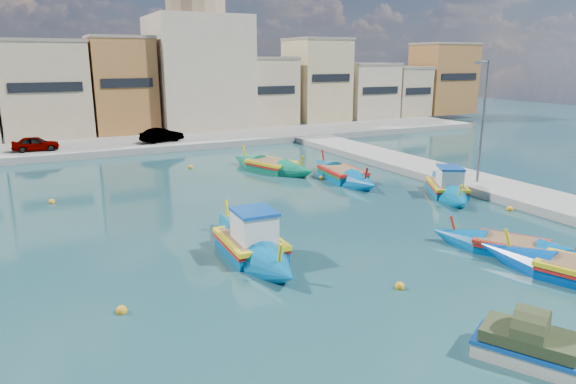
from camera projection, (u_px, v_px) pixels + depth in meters
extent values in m
plane|color=#163643|center=(266.00, 273.00, 19.93)|extent=(160.00, 160.00, 0.00)
cube|color=gray|center=(569.00, 208.00, 27.74)|extent=(4.00, 70.00, 0.50)
cube|color=gray|center=(123.00, 145.00, 47.48)|extent=(80.00, 8.00, 0.60)
cube|color=tan|center=(45.00, 90.00, 50.42)|extent=(7.88, 7.44, 8.99)
cube|color=gray|center=(39.00, 41.00, 49.26)|extent=(8.04, 7.59, 0.30)
cube|color=black|center=(46.00, 87.00, 47.06)|extent=(6.30, 0.10, 0.90)
cube|color=#AA6B35|center=(122.00, 86.00, 52.99)|extent=(6.17, 6.13, 9.43)
cube|color=gray|center=(118.00, 37.00, 51.76)|extent=(6.29, 6.26, 0.30)
cube|color=black|center=(127.00, 83.00, 50.18)|extent=(4.93, 0.10, 0.90)
cube|color=tan|center=(192.00, 100.00, 57.37)|extent=(7.31, 7.69, 6.05)
cube|color=gray|center=(190.00, 71.00, 56.57)|extent=(7.46, 7.85, 0.30)
cube|color=black|center=(202.00, 99.00, 53.93)|extent=(5.85, 0.10, 0.90)
cube|color=tan|center=(258.00, 92.00, 60.52)|extent=(7.54, 7.30, 7.41)
cube|color=gray|center=(257.00, 58.00, 59.55)|extent=(7.69, 7.45, 0.30)
cube|color=black|center=(271.00, 90.00, 57.23)|extent=(6.03, 0.10, 0.90)
cube|color=tan|center=(316.00, 81.00, 63.56)|extent=(6.36, 6.97, 9.63)
cube|color=gray|center=(317.00, 39.00, 62.31)|extent=(6.48, 7.11, 0.30)
cube|color=black|center=(331.00, 78.00, 60.38)|extent=(5.09, 0.10, 0.90)
cube|color=#C3AF91|center=(365.00, 92.00, 66.97)|extent=(6.63, 6.70, 6.65)
cube|color=gray|center=(366.00, 64.00, 66.10)|extent=(6.76, 6.83, 0.30)
cube|color=black|center=(381.00, 90.00, 63.96)|extent=(5.30, 0.10, 0.90)
cube|color=tan|center=(400.00, 92.00, 70.05)|extent=(5.08, 7.51, 6.20)
cube|color=gray|center=(401.00, 67.00, 69.23)|extent=(5.18, 7.66, 0.30)
cube|color=black|center=(419.00, 91.00, 66.69)|extent=(4.06, 0.10, 0.90)
cube|color=#AA6B35|center=(443.00, 79.00, 72.02)|extent=(7.79, 6.00, 9.33)
cube|color=gray|center=(446.00, 44.00, 70.81)|extent=(7.95, 6.12, 0.30)
cube|color=black|center=(459.00, 77.00, 69.27)|extent=(6.23, 0.10, 0.90)
cube|color=#C3AF91|center=(198.00, 72.00, 57.17)|extent=(10.00, 10.00, 12.00)
cylinder|color=#9E8466|center=(195.00, 4.00, 55.36)|extent=(6.40, 6.40, 2.40)
cylinder|color=#595B60|center=(482.00, 127.00, 31.76)|extent=(0.16, 0.16, 8.00)
cylinder|color=#595B60|center=(484.00, 62.00, 30.60)|extent=(1.00, 0.10, 0.10)
cube|color=#595B60|center=(477.00, 63.00, 30.39)|extent=(0.35, 0.15, 0.18)
imported|color=#4C1919|center=(35.00, 144.00, 42.78)|extent=(3.71, 1.68, 1.24)
imported|color=#4C1919|center=(162.00, 135.00, 47.40)|extent=(4.14, 2.31, 1.29)
cube|color=#006598|center=(447.00, 191.00, 31.63)|extent=(3.33, 3.83, 0.93)
cone|color=#006598|center=(437.00, 180.00, 34.29)|extent=(3.18, 3.59, 2.40)
cone|color=#006598|center=(458.00, 202.00, 28.95)|extent=(3.18, 3.59, 2.40)
cube|color=yellow|center=(447.00, 185.00, 31.54)|extent=(3.49, 4.02, 0.17)
cube|color=red|center=(447.00, 187.00, 31.58)|extent=(3.44, 3.93, 0.09)
cube|color=olive|center=(447.00, 183.00, 31.52)|extent=(2.93, 3.42, 0.06)
cylinder|color=yellow|center=(437.00, 170.00, 34.40)|extent=(0.34, 0.45, 1.02)
cylinder|color=yellow|center=(460.00, 193.00, 28.54)|extent=(0.34, 0.45, 1.02)
cube|color=white|center=(450.00, 177.00, 30.92)|extent=(2.00, 2.13, 1.03)
cube|color=#0F47A5|center=(451.00, 168.00, 30.77)|extent=(2.13, 2.28, 0.11)
cube|color=#0063A4|center=(250.00, 248.00, 21.92)|extent=(2.30, 3.53, 1.08)
cone|color=#0063A4|center=(230.00, 228.00, 24.41)|extent=(2.29, 3.29, 2.70)
cone|color=#0063A4|center=(277.00, 272.00, 19.40)|extent=(2.29, 3.29, 2.70)
cube|color=yellow|center=(250.00, 238.00, 21.80)|extent=(2.40, 3.72, 0.19)
cube|color=red|center=(250.00, 243.00, 21.85)|extent=(2.41, 3.60, 0.11)
cube|color=olive|center=(250.00, 237.00, 21.78)|extent=(1.97, 3.21, 0.06)
cylinder|color=yellow|center=(227.00, 212.00, 24.49)|extent=(0.17, 0.52, 1.18)
cylinder|color=yellow|center=(280.00, 257.00, 18.97)|extent=(0.17, 0.52, 1.18)
cube|color=white|center=(254.00, 227.00, 21.19)|extent=(1.58, 1.82, 1.19)
cube|color=#0F47A5|center=(254.00, 211.00, 21.03)|extent=(1.68, 1.94, 0.13)
cube|color=#0060A2|center=(342.00, 176.00, 35.33)|extent=(2.51, 3.74, 1.07)
cone|color=#0060A2|center=(325.00, 168.00, 37.96)|extent=(2.48, 3.48, 2.70)
cone|color=#0060A2|center=(363.00, 185.00, 32.67)|extent=(2.48, 3.48, 2.70)
cube|color=#B11912|center=(343.00, 170.00, 35.22)|extent=(2.61, 3.94, 0.19)
cube|color=#197F33|center=(343.00, 173.00, 35.26)|extent=(2.62, 3.82, 0.11)
cube|color=olive|center=(343.00, 169.00, 35.19)|extent=(2.15, 3.39, 0.06)
cylinder|color=#B11912|center=(323.00, 158.00, 38.05)|extent=(0.20, 0.52, 1.17)
cylinder|color=#B11912|center=(366.00, 175.00, 32.23)|extent=(0.20, 0.52, 1.17)
cube|color=#0B7551|center=(271.00, 168.00, 38.08)|extent=(3.15, 3.85, 1.10)
cone|color=#0B7551|center=(247.00, 162.00, 39.92)|extent=(3.08, 3.65, 2.71)
cone|color=#0B7551|center=(298.00, 173.00, 36.21)|extent=(3.08, 3.65, 2.71)
cube|color=yellow|center=(271.00, 162.00, 37.96)|extent=(3.29, 4.05, 0.20)
cube|color=red|center=(271.00, 164.00, 38.01)|extent=(3.27, 3.94, 0.11)
cube|color=olive|center=(271.00, 161.00, 37.94)|extent=(2.74, 3.46, 0.07)
cylinder|color=yellow|center=(244.00, 153.00, 39.92)|extent=(0.31, 0.54, 1.19)
cylinder|color=yellow|center=(301.00, 163.00, 35.85)|extent=(0.31, 0.54, 1.19)
cone|color=#0041A0|center=(513.00, 258.00, 20.77)|extent=(2.89, 3.56, 2.48)
cylinder|color=yellow|center=(508.00, 242.00, 20.79)|extent=(0.29, 0.48, 1.06)
cube|color=#0059A1|center=(510.00, 250.00, 21.90)|extent=(2.89, 3.22, 0.88)
cone|color=#0059A1|center=(457.00, 239.00, 23.06)|extent=(2.80, 3.07, 2.18)
cone|color=#0059A1|center=(570.00, 259.00, 20.73)|extent=(2.80, 3.07, 2.18)
cube|color=red|center=(511.00, 241.00, 21.81)|extent=(3.02, 3.39, 0.16)
cube|color=red|center=(511.00, 245.00, 21.85)|extent=(2.99, 3.31, 0.09)
cube|color=olive|center=(512.00, 240.00, 21.79)|extent=(2.54, 2.88, 0.05)
cylinder|color=red|center=(453.00, 226.00, 23.03)|extent=(0.32, 0.42, 0.96)
cube|color=beige|center=(527.00, 356.00, 14.13)|extent=(2.57, 3.07, 0.68)
cube|color=#0F47A5|center=(528.00, 345.00, 14.05)|extent=(2.66, 3.16, 0.12)
cube|color=#2D381E|center=(529.00, 337.00, 13.98)|extent=(2.38, 2.77, 0.34)
cylinder|color=#2D381E|center=(530.00, 331.00, 13.94)|extent=(1.66, 2.38, 0.58)
sphere|color=orange|center=(122.00, 311.00, 16.79)|extent=(0.36, 0.36, 0.36)
sphere|color=orange|center=(268.00, 232.00, 24.38)|extent=(0.36, 0.36, 0.36)
sphere|color=orange|center=(191.00, 167.00, 38.94)|extent=(0.36, 0.36, 0.36)
sphere|color=orange|center=(52.00, 202.00, 29.54)|extent=(0.36, 0.36, 0.36)
sphere|color=orange|center=(510.00, 209.00, 28.15)|extent=(0.36, 0.36, 0.36)
sphere|color=orange|center=(400.00, 286.00, 18.57)|extent=(0.36, 0.36, 0.36)
sphere|color=orange|center=(322.00, 178.00, 35.42)|extent=(0.36, 0.36, 0.36)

